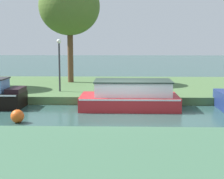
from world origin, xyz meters
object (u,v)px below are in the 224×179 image
Objects in this scene: willow_tree_centre at (69,7)px; lamp_post at (59,59)px; red_cruiser at (131,96)px; mooring_post_far at (151,89)px; channel_buoy at (17,116)px.

lamp_post is (0.03, -4.22, -3.13)m from willow_tree_centre.
mooring_post_far is at bearing 50.37° from red_cruiser.
willow_tree_centre is at bearing 90.39° from lamp_post.
mooring_post_far is (1.06, 1.28, 0.18)m from red_cruiser.
channel_buoy is (-0.64, -5.86, -1.94)m from lamp_post.
red_cruiser is 0.67× the size of willow_tree_centre.
lamp_post is at bearing 163.04° from mooring_post_far.
red_cruiser is 6.23× the size of mooring_post_far.
lamp_post reaches higher than channel_buoy.
willow_tree_centre is (-3.86, 7.00, 4.75)m from red_cruiser.
willow_tree_centre reaches higher than mooring_post_far.
willow_tree_centre reaches higher than lamp_post.
red_cruiser is 5.00m from lamp_post.
red_cruiser is at bearing -129.63° from mooring_post_far.
willow_tree_centre reaches higher than channel_buoy.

